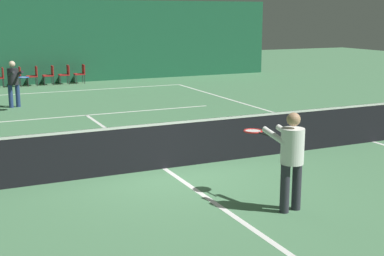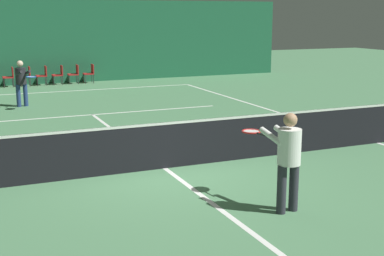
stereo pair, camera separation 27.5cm
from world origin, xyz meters
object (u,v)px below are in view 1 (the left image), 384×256
(courtside_chair_1, at_px, (0,76))
(courtside_chair_4, at_px, (50,74))
(tennis_net, at_px, (164,144))
(courtside_chair_2, at_px, (17,75))
(courtside_chair_3, at_px, (34,75))
(courtside_chair_5, at_px, (65,73))
(player_far, at_px, (14,81))
(courtside_chair_6, at_px, (81,72))
(player_near, at_px, (290,154))

(courtside_chair_1, relative_size, courtside_chair_4, 1.00)
(tennis_net, distance_m, courtside_chair_2, 14.22)
(courtside_chair_3, relative_size, courtside_chair_4, 1.00)
(courtside_chair_4, relative_size, courtside_chair_5, 1.00)
(courtside_chair_4, distance_m, courtside_chair_5, 0.69)
(player_far, height_order, courtside_chair_6, player_far)
(courtside_chair_6, bearing_deg, player_near, -2.58)
(courtside_chair_5, bearing_deg, courtside_chair_2, -90.00)
(courtside_chair_2, bearing_deg, tennis_net, 4.28)
(courtside_chair_2, distance_m, courtside_chair_5, 2.07)
(courtside_chair_3, height_order, courtside_chair_5, same)
(courtside_chair_2, distance_m, courtside_chair_6, 2.75)
(courtside_chair_1, xyz_separation_m, courtside_chair_3, (1.38, 0.00, 0.00))
(player_near, distance_m, courtside_chair_1, 17.37)
(courtside_chair_3, bearing_deg, courtside_chair_2, -90.00)
(courtside_chair_4, distance_m, courtside_chair_6, 1.38)
(courtside_chair_6, bearing_deg, courtside_chair_3, -90.00)
(player_near, height_order, courtside_chair_4, player_near)
(tennis_net, relative_size, courtside_chair_5, 14.29)
(player_near, relative_size, courtside_chair_6, 1.89)
(player_near, xyz_separation_m, courtside_chair_1, (-2.67, 17.16, -0.44))
(tennis_net, xyz_separation_m, player_far, (-1.81, 8.80, 0.39))
(courtside_chair_2, height_order, courtside_chair_3, same)
(courtside_chair_5, bearing_deg, courtside_chair_3, -90.00)
(player_near, relative_size, courtside_chair_1, 1.89)
(courtside_chair_6, bearing_deg, courtside_chair_2, -90.00)
(tennis_net, bearing_deg, courtside_chair_1, 97.04)
(courtside_chair_1, bearing_deg, player_near, 8.84)
(player_far, distance_m, courtside_chair_3, 5.59)
(tennis_net, distance_m, courtside_chair_5, 14.21)
(tennis_net, height_order, courtside_chair_2, tennis_net)
(courtside_chair_3, distance_m, courtside_chair_4, 0.69)
(courtside_chair_2, bearing_deg, courtside_chair_4, 90.00)
(courtside_chair_5, bearing_deg, courtside_chair_6, 90.00)
(player_far, xyz_separation_m, courtside_chair_3, (1.44, 5.38, -0.42))
(player_far, bearing_deg, courtside_chair_5, 138.76)
(courtside_chair_5, bearing_deg, tennis_net, -4.05)
(courtside_chair_2, bearing_deg, courtside_chair_6, 90.00)
(courtside_chair_3, relative_size, courtside_chair_5, 1.00)
(courtside_chair_1, bearing_deg, courtside_chair_2, 90.00)
(tennis_net, height_order, courtside_chair_5, tennis_net)
(courtside_chair_1, bearing_deg, courtside_chair_5, 90.00)
(courtside_chair_3, distance_m, courtside_chair_6, 2.07)
(courtside_chair_5, distance_m, courtside_chair_6, 0.69)
(tennis_net, bearing_deg, player_far, 101.63)
(courtside_chair_4, height_order, courtside_chair_6, same)
(courtside_chair_2, relative_size, courtside_chair_5, 1.00)
(player_near, bearing_deg, tennis_net, 9.56)
(courtside_chair_1, height_order, courtside_chair_6, same)
(player_near, height_order, courtside_chair_6, player_near)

